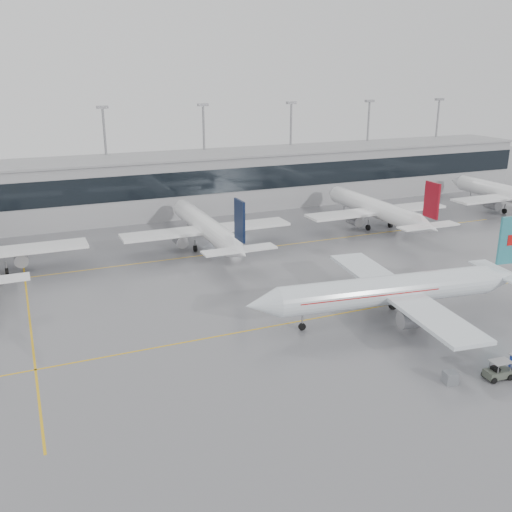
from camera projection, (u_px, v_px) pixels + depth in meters
name	position (u px, v px, depth m)	size (l,w,h in m)	color
ground	(294.00, 322.00, 70.23)	(320.00, 320.00, 0.00)	slate
taxi_line_main	(294.00, 322.00, 70.23)	(120.00, 0.25, 0.01)	gold
taxi_line_north	(214.00, 254.00, 96.47)	(120.00, 0.25, 0.01)	gold
taxi_line_cross	(29.00, 315.00, 72.17)	(0.25, 60.00, 0.01)	gold
terminal	(165.00, 186.00, 122.61)	(180.00, 15.00, 12.00)	#949498
terminal_glass	(174.00, 185.00, 115.54)	(180.00, 0.20, 5.00)	black
terminal_roof	(164.00, 157.00, 120.70)	(182.00, 16.00, 0.40)	gray
light_masts	(157.00, 148.00, 125.59)	(156.40, 1.00, 22.60)	gray
air_canada_jet	(397.00, 290.00, 70.19)	(37.87, 30.82, 12.03)	white
parked_jet_c	(207.00, 227.00, 98.55)	(29.64, 36.96, 11.72)	white
parked_jet_d	(377.00, 209.00, 111.60)	(29.64, 36.96, 11.72)	white
parked_jet_e	(511.00, 195.00, 124.65)	(29.64, 36.96, 11.72)	white
baggage_tug	(498.00, 373.00, 57.17)	(4.02, 1.85, 1.93)	#454B41
gse_unit	(450.00, 378.00, 56.29)	(1.27, 1.18, 1.27)	slate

